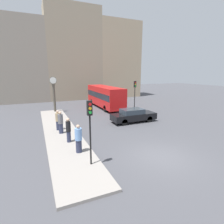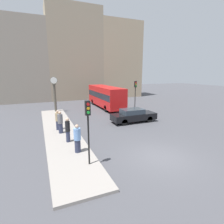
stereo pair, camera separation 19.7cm
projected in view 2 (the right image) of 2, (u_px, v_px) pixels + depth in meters
name	position (u px, v px, depth m)	size (l,w,h in m)	color
ground_plane	(160.00, 157.00, 10.73)	(120.00, 120.00, 0.00)	#47474C
sidewalk_corner	(61.00, 131.00, 15.16)	(2.71, 18.18, 0.15)	gray
building_row	(74.00, 58.00, 33.23)	(27.95, 5.00, 16.76)	gray
sedan_car	(133.00, 115.00, 18.12)	(4.70, 1.70, 1.41)	black
bus_distant	(105.00, 96.00, 25.65)	(2.38, 9.48, 3.07)	red
traffic_light_near	(88.00, 120.00, 9.02)	(0.26, 0.24, 3.51)	black
traffic_light_far	(135.00, 91.00, 21.38)	(0.26, 0.24, 4.06)	black
street_clock	(55.00, 94.00, 22.18)	(0.88, 0.38, 4.40)	#4C473D
pedestrian_black_jacket	(68.00, 130.00, 12.47)	(0.34, 0.34, 1.78)	#2D334C
pedestrian_grey_jacket	(60.00, 122.00, 14.30)	(0.41, 0.41, 1.84)	#2D334C
pedestrian_blue_stripe	(77.00, 139.00, 10.84)	(0.43, 0.43, 1.80)	#2D334C
pedestrian_tan_coat	(58.00, 120.00, 15.18)	(0.40, 0.40, 1.73)	#2D334C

